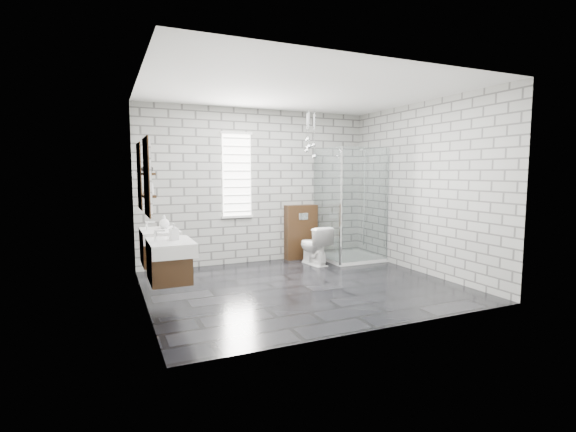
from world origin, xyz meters
TOP-DOWN VIEW (x-y plane):
  - floor at (0.00, 0.00)m, footprint 4.20×3.60m
  - ceiling at (0.00, 0.00)m, footprint 4.20×3.60m
  - wall_back at (0.00, 1.81)m, footprint 4.20×0.02m
  - wall_front at (0.00, -1.81)m, footprint 4.20×0.02m
  - wall_left at (-2.11, 0.00)m, footprint 0.02×3.60m
  - wall_right at (2.11, 0.00)m, footprint 0.02×3.60m
  - vanity_left at (-1.91, -0.52)m, footprint 0.47×0.70m
  - vanity_right at (-1.91, 0.45)m, footprint 0.47×0.70m
  - shelf_lower at (-2.03, -0.05)m, footprint 0.14×0.30m
  - shelf_upper at (-2.03, -0.05)m, footprint 0.14×0.30m
  - window at (-0.40, 1.78)m, footprint 0.56×0.05m
  - cistern_panel at (0.79, 1.70)m, footprint 0.60×0.20m
  - flush_plate at (0.79, 1.60)m, footprint 0.18×0.01m
  - shower_enclosure at (1.50, 1.18)m, footprint 1.00×1.00m
  - pendant_cluster at (0.81, 1.38)m, footprint 0.25×0.24m
  - toilet at (0.79, 1.17)m, footprint 0.46×0.70m
  - soap_bottle_a at (-1.82, -0.48)m, footprint 0.10×0.10m
  - soap_bottle_b at (-1.79, 0.58)m, footprint 0.16×0.16m
  - soap_bottle_c at (-2.02, -0.15)m, footprint 0.08×0.08m
  - vase at (-2.02, 0.04)m, footprint 0.14×0.14m

SIDE VIEW (x-z plane):
  - floor at x=0.00m, z-range -0.02..0.00m
  - toilet at x=0.79m, z-range 0.00..0.68m
  - cistern_panel at x=0.79m, z-range 0.00..1.00m
  - shower_enclosure at x=1.50m, z-range -0.51..1.52m
  - vanity_left at x=-1.91m, z-range -0.03..1.54m
  - vanity_right at x=-1.91m, z-range -0.03..1.54m
  - flush_plate at x=0.79m, z-range 0.74..0.86m
  - soap_bottle_b at x=-1.79m, z-range 0.85..1.02m
  - soap_bottle_a at x=-1.82m, z-range 0.85..1.04m
  - shelf_lower at x=-2.03m, z-range 1.31..1.33m
  - wall_back at x=0.00m, z-range 0.00..2.70m
  - wall_front at x=0.00m, z-range 0.00..2.70m
  - wall_left at x=-2.11m, z-range 0.00..2.70m
  - wall_right at x=2.11m, z-range 0.00..2.70m
  - soap_bottle_c at x=-2.02m, z-range 1.33..1.52m
  - window at x=-0.40m, z-range 0.81..2.29m
  - shelf_upper at x=-2.03m, z-range 1.57..1.59m
  - vase at x=-2.02m, z-range 1.59..1.72m
  - pendant_cluster at x=0.81m, z-range 1.60..2.47m
  - ceiling at x=0.00m, z-range 2.70..2.72m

